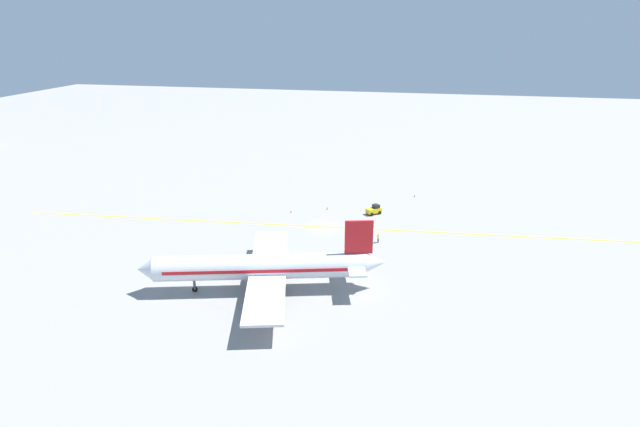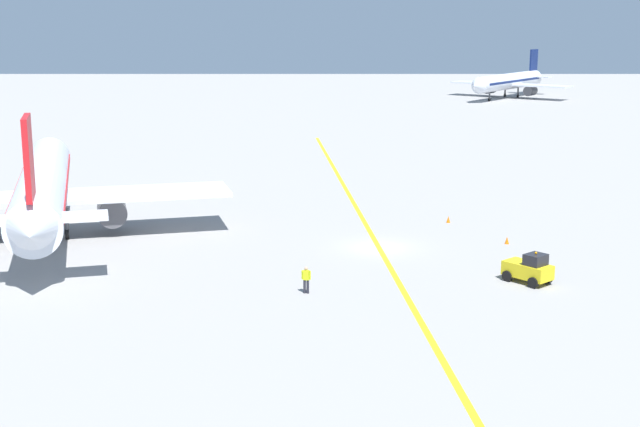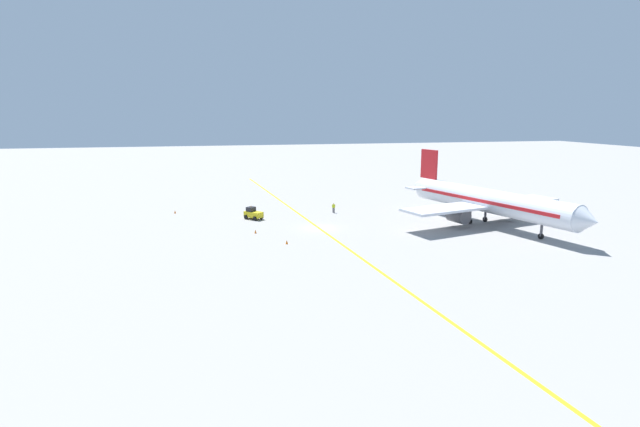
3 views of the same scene
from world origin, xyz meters
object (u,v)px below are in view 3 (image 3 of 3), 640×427
Objects in this scene: airplane_at_gate at (486,201)px; traffic_cone_mid_apron at (256,231)px; baggage_tug_white at (253,214)px; ground_crew_worker at (334,207)px; traffic_cone_near_nose at (287,242)px; traffic_cone_by_wingtip at (175,212)px.

airplane_at_gate is 35.07m from traffic_cone_mid_apron.
baggage_tug_white is 14.16m from ground_crew_worker.
traffic_cone_near_nose is at bearing 99.15° from baggage_tug_white.
airplane_at_gate is 31.95m from traffic_cone_near_nose.
traffic_cone_mid_apron is (34.81, -2.51, -3.43)m from airplane_at_gate.
traffic_cone_mid_apron is (0.66, 9.81, -0.63)m from baggage_tug_white.
ground_crew_worker is at bearing -140.66° from traffic_cone_mid_apron.
ground_crew_worker reaches higher than traffic_cone_mid_apron.
traffic_cone_by_wingtip is (26.52, -5.55, -0.63)m from ground_crew_worker.
ground_crew_worker reaches higher than traffic_cone_by_wingtip.
airplane_at_gate reaches higher than traffic_cone_mid_apron.
airplane_at_gate is at bearing 175.87° from traffic_cone_mid_apron.
traffic_cone_mid_apron is (3.35, -6.93, 0.00)m from traffic_cone_near_nose.
traffic_cone_mid_apron and traffic_cone_by_wingtip have the same top height.
baggage_tug_white is 1.93× the size of ground_crew_worker.
traffic_cone_near_nose and traffic_cone_by_wingtip have the same top height.
traffic_cone_near_nose is at bearing 121.88° from traffic_cone_by_wingtip.
airplane_at_gate is 63.77× the size of traffic_cone_near_nose.
traffic_cone_mid_apron is (14.64, 12.00, -0.63)m from ground_crew_worker.
traffic_cone_by_wingtip is at bearing -58.12° from traffic_cone_near_nose.
ground_crew_worker is 3.05× the size of traffic_cone_near_nose.
traffic_cone_by_wingtip is (12.53, -7.75, -0.63)m from baggage_tug_white.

